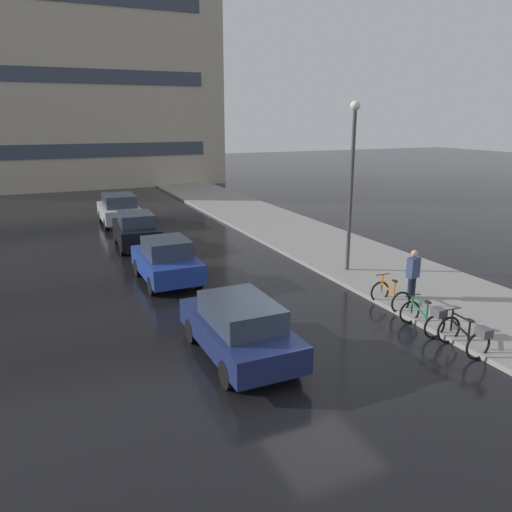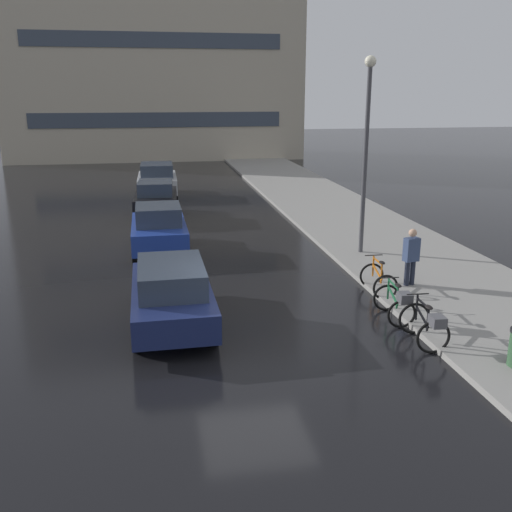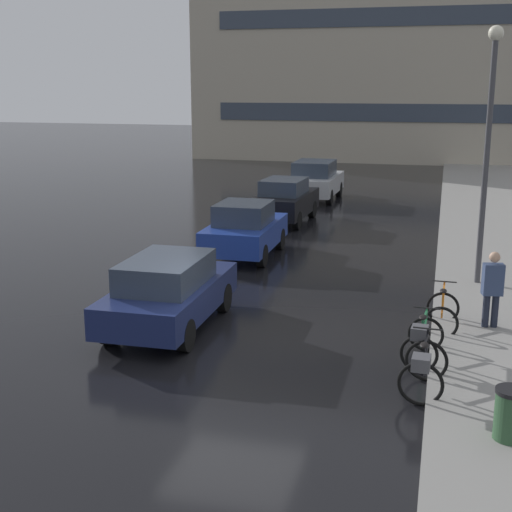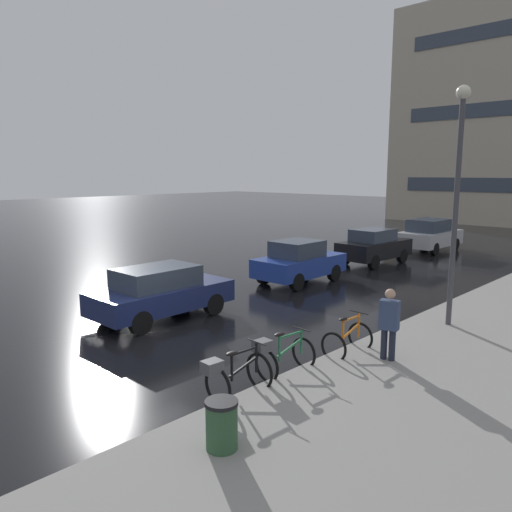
{
  "view_description": "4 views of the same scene",
  "coord_description": "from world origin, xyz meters",
  "px_view_note": "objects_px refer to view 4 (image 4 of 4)",
  "views": [
    {
      "loc": [
        -5.94,
        -9.31,
        5.72
      ],
      "look_at": [
        0.31,
        4.75,
        1.45
      ],
      "focal_mm": 35.0,
      "sensor_mm": 36.0,
      "label": 1
    },
    {
      "loc": [
        -2.05,
        -11.37,
        5.26
      ],
      "look_at": [
        0.71,
        3.76,
        0.8
      ],
      "focal_mm": 40.0,
      "sensor_mm": 36.0,
      "label": 2
    },
    {
      "loc": [
        3.67,
        -12.17,
        5.02
      ],
      "look_at": [
        -0.39,
        3.14,
        1.15
      ],
      "focal_mm": 50.0,
      "sensor_mm": 36.0,
      "label": 3
    },
    {
      "loc": [
        9.86,
        -6.97,
        4.17
      ],
      "look_at": [
        -0.59,
        3.87,
        1.63
      ],
      "focal_mm": 35.0,
      "sensor_mm": 36.0,
      "label": 4
    }
  ],
  "objects_px": {
    "bicycle_second": "(280,354)",
    "pedestrian": "(389,323)",
    "car_silver": "(430,235)",
    "streetlamp": "(457,184)",
    "bicycle_nearest": "(233,374)",
    "bicycle_third": "(347,340)",
    "car_black": "(374,246)",
    "car_navy": "(160,292)",
    "car_blue": "(299,262)",
    "trash_bin": "(222,429)"
  },
  "relations": [
    {
      "from": "bicycle_second",
      "to": "car_black",
      "type": "bearing_deg",
      "value": 113.05
    },
    {
      "from": "car_navy",
      "to": "trash_bin",
      "type": "relative_size",
      "value": 4.63
    },
    {
      "from": "pedestrian",
      "to": "streetlamp",
      "type": "relative_size",
      "value": 0.27
    },
    {
      "from": "bicycle_nearest",
      "to": "car_silver",
      "type": "relative_size",
      "value": 0.34
    },
    {
      "from": "car_navy",
      "to": "car_black",
      "type": "height_order",
      "value": "car_black"
    },
    {
      "from": "car_silver",
      "to": "pedestrian",
      "type": "distance_m",
      "value": 17.32
    },
    {
      "from": "bicycle_second",
      "to": "car_black",
      "type": "distance_m",
      "value": 13.78
    },
    {
      "from": "car_blue",
      "to": "car_silver",
      "type": "distance_m",
      "value": 10.89
    },
    {
      "from": "bicycle_third",
      "to": "car_blue",
      "type": "bearing_deg",
      "value": 137.3
    },
    {
      "from": "car_black",
      "to": "car_silver",
      "type": "relative_size",
      "value": 0.96
    },
    {
      "from": "car_navy",
      "to": "car_blue",
      "type": "relative_size",
      "value": 1.11
    },
    {
      "from": "bicycle_second",
      "to": "bicycle_nearest",
      "type": "bearing_deg",
      "value": -87.11
    },
    {
      "from": "bicycle_second",
      "to": "car_blue",
      "type": "relative_size",
      "value": 0.39
    },
    {
      "from": "bicycle_nearest",
      "to": "pedestrian",
      "type": "distance_m",
      "value": 3.7
    },
    {
      "from": "bicycle_second",
      "to": "streetlamp",
      "type": "distance_m",
      "value": 6.57
    },
    {
      "from": "bicycle_second",
      "to": "car_black",
      "type": "height_order",
      "value": "car_black"
    },
    {
      "from": "bicycle_second",
      "to": "car_black",
      "type": "xyz_separation_m",
      "value": [
        -5.39,
        12.67,
        0.33
      ]
    },
    {
      "from": "bicycle_third",
      "to": "car_blue",
      "type": "xyz_separation_m",
      "value": [
        -5.71,
        5.27,
        0.41
      ]
    },
    {
      "from": "car_silver",
      "to": "streetlamp",
      "type": "height_order",
      "value": "streetlamp"
    },
    {
      "from": "car_silver",
      "to": "pedestrian",
      "type": "bearing_deg",
      "value": -67.78
    },
    {
      "from": "car_navy",
      "to": "car_silver",
      "type": "xyz_separation_m",
      "value": [
        -0.06,
        17.37,
        0.08
      ]
    },
    {
      "from": "car_silver",
      "to": "trash_bin",
      "type": "bearing_deg",
      "value": -72.53
    },
    {
      "from": "car_blue",
      "to": "trash_bin",
      "type": "relative_size",
      "value": 4.19
    },
    {
      "from": "trash_bin",
      "to": "bicycle_nearest",
      "type": "bearing_deg",
      "value": 131.28
    },
    {
      "from": "bicycle_third",
      "to": "car_black",
      "type": "height_order",
      "value": "car_black"
    },
    {
      "from": "bicycle_nearest",
      "to": "trash_bin",
      "type": "height_order",
      "value": "bicycle_nearest"
    },
    {
      "from": "bicycle_nearest",
      "to": "car_navy",
      "type": "bearing_deg",
      "value": 158.06
    },
    {
      "from": "bicycle_third",
      "to": "pedestrian",
      "type": "relative_size",
      "value": 0.65
    },
    {
      "from": "bicycle_third",
      "to": "car_black",
      "type": "xyz_separation_m",
      "value": [
        -5.73,
        10.73,
        0.43
      ]
    },
    {
      "from": "streetlamp",
      "to": "bicycle_third",
      "type": "bearing_deg",
      "value": -103.08
    },
    {
      "from": "bicycle_second",
      "to": "pedestrian",
      "type": "relative_size",
      "value": 0.83
    },
    {
      "from": "bicycle_third",
      "to": "bicycle_nearest",
      "type": "bearing_deg",
      "value": -94.65
    },
    {
      "from": "bicycle_nearest",
      "to": "bicycle_third",
      "type": "bearing_deg",
      "value": 85.35
    },
    {
      "from": "bicycle_third",
      "to": "car_silver",
      "type": "distance_m",
      "value": 17.11
    },
    {
      "from": "streetlamp",
      "to": "car_black",
      "type": "bearing_deg",
      "value": 132.5
    },
    {
      "from": "bicycle_third",
      "to": "streetlamp",
      "type": "height_order",
      "value": "streetlamp"
    },
    {
      "from": "bicycle_nearest",
      "to": "bicycle_third",
      "type": "xyz_separation_m",
      "value": [
        0.27,
        3.33,
        -0.1
      ]
    },
    {
      "from": "car_navy",
      "to": "pedestrian",
      "type": "height_order",
      "value": "pedestrian"
    },
    {
      "from": "car_silver",
      "to": "streetlamp",
      "type": "distance_m",
      "value": 14.46
    },
    {
      "from": "car_blue",
      "to": "car_silver",
      "type": "height_order",
      "value": "car_silver"
    },
    {
      "from": "bicycle_nearest",
      "to": "car_silver",
      "type": "height_order",
      "value": "car_silver"
    },
    {
      "from": "car_black",
      "to": "streetlamp",
      "type": "bearing_deg",
      "value": -47.5
    },
    {
      "from": "car_navy",
      "to": "bicycle_third",
      "type": "bearing_deg",
      "value": 12.28
    },
    {
      "from": "bicycle_third",
      "to": "car_blue",
      "type": "distance_m",
      "value": 7.79
    },
    {
      "from": "car_navy",
      "to": "car_black",
      "type": "bearing_deg",
      "value": 90.92
    },
    {
      "from": "car_blue",
      "to": "trash_bin",
      "type": "distance_m",
      "value": 12.07
    },
    {
      "from": "bicycle_second",
      "to": "car_silver",
      "type": "height_order",
      "value": "car_silver"
    },
    {
      "from": "bicycle_third",
      "to": "car_black",
      "type": "relative_size",
      "value": 0.29
    },
    {
      "from": "car_silver",
      "to": "streetlamp",
      "type": "bearing_deg",
      "value": -62.95
    },
    {
      "from": "bicycle_second",
      "to": "pedestrian",
      "type": "distance_m",
      "value": 2.49
    }
  ]
}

